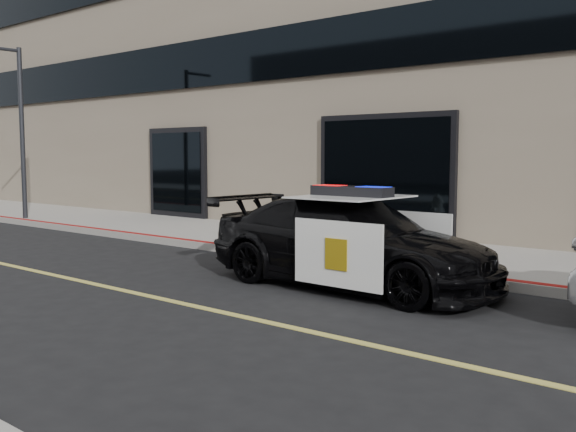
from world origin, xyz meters
The scene contains 5 objects.
ground centered at (0.00, 0.00, 0.00)m, with size 120.00×120.00×0.00m, color black.
sidewalk_n centered at (0.00, 5.25, 0.07)m, with size 60.00×3.50×0.15m, color gray.
police_car centered at (1.21, 2.35, 0.67)m, with size 2.16×4.63×1.50m.
fire_hydrant centered at (-0.96, 4.20, 0.53)m, with size 0.37×0.52×0.82m.
street_light centered at (-11.01, 3.74, 2.81)m, with size 0.13×1.22×4.81m.
Camera 1 is at (6.49, -5.50, 1.95)m, focal length 40.00 mm.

